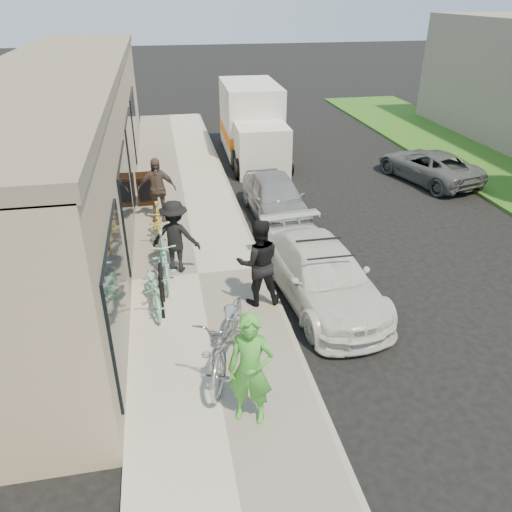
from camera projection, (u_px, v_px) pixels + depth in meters
ground at (319, 349)px, 9.36m from camera, size 120.00×120.00×0.00m
sidewalk at (198, 276)px, 11.59m from camera, size 3.00×34.00×0.15m
curb at (264, 270)px, 11.86m from camera, size 0.12×34.00×0.13m
storefront at (67, 140)px, 14.40m from camera, size 3.60×20.00×4.22m
bike_rack at (161, 286)px, 9.99m from camera, size 0.08×0.67×0.94m
sandwich_board at (147, 190)px, 15.01m from camera, size 0.62×0.62×0.97m
sedan_white at (322, 274)px, 10.59m from camera, size 2.16×4.43×1.28m
sedan_silver at (276, 197)px, 14.53m from camera, size 1.59×3.74×1.26m
moving_truck at (252, 125)px, 19.74m from camera, size 2.27×5.66×2.75m
far_car_gray at (428, 166)px, 17.40m from camera, size 2.74×4.26×1.09m
tandem_bike at (229, 335)px, 8.45m from camera, size 1.58×2.56×1.27m
woman_rider at (251, 370)px, 7.24m from camera, size 0.80×0.67×1.86m
man_standing at (258, 263)px, 10.09m from camera, size 0.93×0.73×1.87m
cruiser_bike_a at (163, 258)px, 11.03m from camera, size 0.64×1.88×1.11m
cruiser_bike_b at (154, 288)px, 10.15m from camera, size 0.78×1.72×0.87m
cruiser_bike_c at (158, 224)px, 12.80m from camera, size 0.48×1.66×1.00m
bystander_a at (175, 237)px, 11.31m from camera, size 1.25×0.94×1.73m
bystander_b at (157, 190)px, 13.85m from camera, size 1.08×0.49×1.81m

